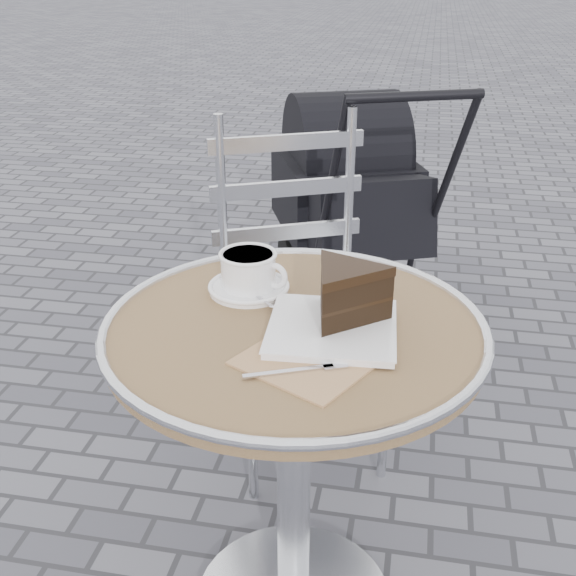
% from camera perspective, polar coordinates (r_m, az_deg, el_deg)
% --- Properties ---
extents(cafe_table, '(0.72, 0.72, 0.74)m').
position_cam_1_polar(cafe_table, '(1.42, 0.49, -8.77)').
color(cafe_table, silver).
rests_on(cafe_table, ground).
extents(cappuccino_set, '(0.17, 0.17, 0.08)m').
position_cam_1_polar(cappuccino_set, '(1.45, -3.08, 1.08)').
color(cappuccino_set, white).
rests_on(cappuccino_set, cafe_table).
extents(cake_plate_set, '(0.28, 0.36, 0.12)m').
position_cam_1_polar(cake_plate_set, '(1.30, 4.28, -1.06)').
color(cake_plate_set, tan).
rests_on(cake_plate_set, cafe_table).
extents(bistro_chair, '(0.58, 0.58, 0.97)m').
position_cam_1_polar(bistro_chair, '(2.01, 0.47, 3.07)').
color(bistro_chair, silver).
rests_on(bistro_chair, ground).
extents(baby_stroller, '(0.76, 1.05, 1.00)m').
position_cam_1_polar(baby_stroller, '(2.77, 4.98, 6.23)').
color(baby_stroller, black).
rests_on(baby_stroller, ground).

